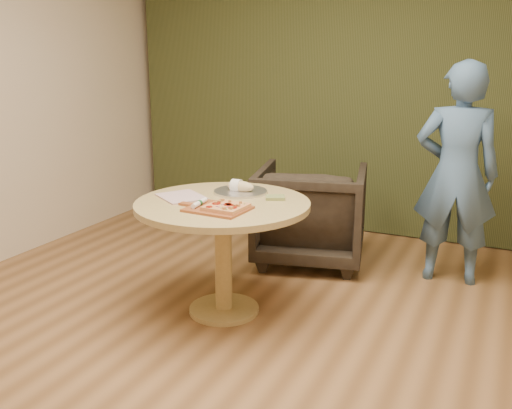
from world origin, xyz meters
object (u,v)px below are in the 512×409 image
object	(u,v)px
cutlery_roll	(199,203)
armchair	(311,209)
flatbread_pizza	(226,207)
serving_tray	(241,192)
bread_roll	(239,186)
pizza_paddle	(216,209)
person_standing	(456,174)
pedestal_table	(223,223)

from	to	relation	value
cutlery_roll	armchair	xyz separation A→B (m)	(0.24, 1.33, -0.35)
flatbread_pizza	serving_tray	distance (m)	0.46
cutlery_roll	armchair	size ratio (longest dim) A/B	0.23
bread_roll	cutlery_roll	bearing A→B (deg)	-95.95
pizza_paddle	flatbread_pizza	bearing A→B (deg)	3.56
armchair	person_standing	xyz separation A→B (m)	(1.08, 0.06, 0.37)
pedestal_table	armchair	distance (m)	1.17
pizza_paddle	person_standing	bearing A→B (deg)	52.67
armchair	cutlery_roll	bearing A→B (deg)	66.99
pedestal_table	armchair	bearing A→B (deg)	80.81
cutlery_roll	serving_tray	distance (m)	0.45
cutlery_roll	bread_roll	bearing A→B (deg)	78.97
armchair	person_standing	world-z (taller)	person_standing
pedestal_table	cutlery_roll	bearing A→B (deg)	-106.18
cutlery_roll	armchair	world-z (taller)	armchair
cutlery_roll	bread_roll	size ratio (longest dim) A/B	1.03
bread_roll	pizza_paddle	bearing A→B (deg)	-81.20
serving_tray	person_standing	world-z (taller)	person_standing
pizza_paddle	person_standing	xyz separation A→B (m)	(1.20, 1.39, 0.05)
pedestal_table	cutlery_roll	xyz separation A→B (m)	(-0.05, -0.19, 0.17)
serving_tray	armchair	distance (m)	0.96
pizza_paddle	armchair	bearing A→B (deg)	88.14
cutlery_roll	serving_tray	xyz separation A→B (m)	(0.06, 0.44, -0.02)
serving_tray	armchair	world-z (taller)	armchair
person_standing	pizza_paddle	bearing A→B (deg)	41.29
pedestal_table	flatbread_pizza	distance (m)	0.28
cutlery_roll	bread_roll	xyz separation A→B (m)	(0.05, 0.44, 0.01)
flatbread_pizza	person_standing	xyz separation A→B (m)	(1.14, 1.39, 0.03)
flatbread_pizza	person_standing	size ratio (longest dim) A/B	0.14
flatbread_pizza	bread_roll	bearing A→B (deg)	106.88
pizza_paddle	person_standing	distance (m)	1.84
pizza_paddle	armchair	xyz separation A→B (m)	(0.13, 1.33, -0.33)
pizza_paddle	bread_roll	xyz separation A→B (m)	(-0.07, 0.44, 0.04)
armchair	pedestal_table	bearing A→B (deg)	68.00
pizza_paddle	armchair	world-z (taller)	armchair
flatbread_pizza	bread_roll	xyz separation A→B (m)	(-0.13, 0.44, 0.02)
flatbread_pizza	cutlery_roll	bearing A→B (deg)	-179.48
bread_roll	serving_tray	bearing A→B (deg)	0.00
cutlery_roll	bread_roll	world-z (taller)	bread_roll
pizza_paddle	cutlery_roll	world-z (taller)	cutlery_roll
serving_tray	pedestal_table	bearing A→B (deg)	-90.04
pedestal_table	armchair	size ratio (longest dim) A/B	1.28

